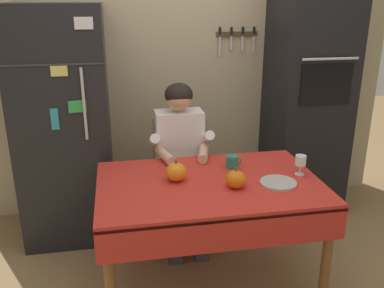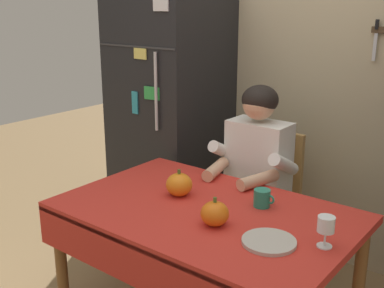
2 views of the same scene
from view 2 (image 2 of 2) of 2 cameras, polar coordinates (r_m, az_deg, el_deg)
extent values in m
cube|color=#BCAD89|center=(3.22, 15.97, 8.89)|extent=(3.70, 0.10, 2.60)
cube|color=silver|center=(3.04, 20.89, 10.70)|extent=(0.02, 0.01, 0.16)
cube|color=black|center=(3.03, 21.13, 13.12)|extent=(0.02, 0.01, 0.06)
cube|color=black|center=(3.48, -2.51, 3.33)|extent=(0.68, 0.68, 1.80)
cylinder|color=silver|center=(3.04, -4.31, 6.20)|extent=(0.02, 0.02, 0.50)
cube|color=#333335|center=(3.15, -6.78, 11.43)|extent=(0.67, 0.01, 0.01)
cube|color=teal|center=(3.21, -6.80, 4.90)|extent=(0.05, 0.01, 0.15)
cube|color=#E5D666|center=(3.12, -6.18, 10.62)|extent=(0.11, 0.01, 0.07)
cube|color=green|center=(3.09, -4.78, 6.03)|extent=(0.12, 0.02, 0.08)
cube|color=silver|center=(2.98, -3.74, 16.22)|extent=(0.12, 0.01, 0.08)
cylinder|color=brown|center=(2.67, -15.21, -14.27)|extent=(0.06, 0.06, 0.70)
cylinder|color=brown|center=(3.13, -3.68, -8.90)|extent=(0.06, 0.06, 0.70)
cube|color=red|center=(2.34, 1.60, -8.12)|extent=(1.40, 0.90, 0.04)
cube|color=red|center=(2.08, -5.97, -14.60)|extent=(1.40, 0.01, 0.20)
cube|color=tan|center=(3.03, 8.02, -8.26)|extent=(0.40, 0.40, 0.04)
cube|color=tan|center=(3.08, 9.91, -2.75)|extent=(0.36, 0.04, 0.48)
cylinder|color=tan|center=(3.08, 3.42, -12.35)|extent=(0.04, 0.04, 0.41)
cylinder|color=tan|center=(3.33, 6.81, -10.07)|extent=(0.04, 0.04, 0.41)
cylinder|color=tan|center=(2.93, 9.06, -14.21)|extent=(0.04, 0.04, 0.41)
cylinder|color=tan|center=(3.19, 12.12, -11.61)|extent=(0.04, 0.04, 0.41)
cylinder|color=#38384C|center=(2.93, 2.86, -13.49)|extent=(0.09, 0.09, 0.38)
cylinder|color=#38384C|center=(2.83, 6.27, -14.68)|extent=(0.09, 0.09, 0.38)
cube|color=#38384C|center=(2.92, 4.93, -7.68)|extent=(0.12, 0.40, 0.11)
cube|color=#38384C|center=(2.83, 8.01, -8.56)|extent=(0.12, 0.40, 0.11)
cube|color=white|center=(2.86, 7.90, -2.02)|extent=(0.36, 0.20, 0.48)
cylinder|color=white|center=(2.90, 3.82, -0.85)|extent=(0.07, 0.26, 0.18)
cylinder|color=white|center=(2.70, 10.83, -2.40)|extent=(0.07, 0.26, 0.18)
cylinder|color=#D8A884|center=(2.75, 2.83, -3.01)|extent=(0.13, 0.27, 0.07)
cylinder|color=#D8A884|center=(2.61, 7.86, -4.26)|extent=(0.13, 0.27, 0.07)
sphere|color=#D8A884|center=(2.76, 7.98, 4.79)|extent=(0.19, 0.19, 0.19)
ellipsoid|color=black|center=(2.76, 8.10, 5.23)|extent=(0.21, 0.21, 0.17)
cylinder|color=#237F66|center=(2.36, 8.31, -6.38)|extent=(0.08, 0.08, 0.09)
torus|color=#237F66|center=(2.34, 9.27, -6.53)|extent=(0.05, 0.01, 0.05)
cylinder|color=white|center=(2.06, 15.44, -11.61)|extent=(0.06, 0.06, 0.01)
cylinder|color=white|center=(2.04, 15.51, -10.77)|extent=(0.01, 0.01, 0.06)
cylinder|color=white|center=(2.02, 15.65, -9.16)|extent=(0.07, 0.07, 0.07)
ellipsoid|color=orange|center=(2.46, -1.54, -4.84)|extent=(0.14, 0.14, 0.12)
cylinder|color=#4C6023|center=(2.43, -1.55, -3.29)|extent=(0.02, 0.02, 0.02)
ellipsoid|color=orange|center=(2.14, 2.72, -8.26)|extent=(0.13, 0.13, 0.11)
cylinder|color=#4C6023|center=(2.12, 2.75, -6.63)|extent=(0.02, 0.02, 0.02)
cylinder|color=#B7B2A8|center=(2.04, 9.13, -11.38)|extent=(0.23, 0.23, 0.02)
camera|label=1|loc=(1.91, -73.06, 9.43)|focal=39.01mm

